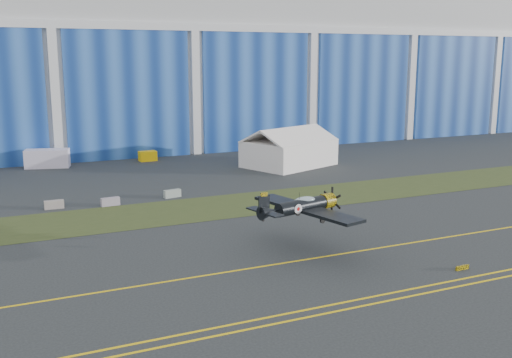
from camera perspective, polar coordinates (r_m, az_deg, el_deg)
name	(u,v)px	position (r m, az deg, el deg)	size (l,w,h in m)	color
ground	(138,262)	(48.50, -11.18, -7.78)	(260.00, 260.00, 0.00)	#2B2F32
grass_median	(104,219)	(61.63, -14.27, -3.73)	(260.00, 10.00, 0.02)	#475128
hangar	(39,62)	(116.92, -19.98, 10.41)	(220.00, 45.70, 30.00)	silver
taxiway_centreline	(155,283)	(43.94, -9.61, -9.78)	(200.00, 0.20, 0.02)	yellow
edge_line_near	(199,339)	(35.59, -5.44, -14.96)	(80.00, 0.20, 0.02)	yellow
edge_line_far	(193,332)	(36.45, -5.98, -14.31)	(80.00, 0.20, 0.02)	yellow
guard_board_right	(462,268)	(48.53, 19.05, -7.98)	(1.20, 0.15, 0.35)	yellow
warbird	(302,206)	(49.40, 4.37, -2.58)	(11.69, 13.13, 3.35)	black
tent	(289,146)	(88.69, 3.17, 3.11)	(14.96, 13.03, 5.81)	white
shipping_container	(47,158)	(92.62, -19.26, 1.86)	(6.18, 2.47, 2.68)	silver
tug	(148,156)	(94.68, -10.28, 2.17)	(2.63, 1.64, 1.53)	yellow
barrier_a	(54,205)	(67.32, -18.68, -2.32)	(2.00, 0.60, 0.90)	gray
barrier_b	(110,202)	(66.94, -13.71, -2.11)	(2.00, 0.60, 0.90)	gray
barrier_c	(172,194)	(69.55, -7.97, -1.39)	(2.00, 0.60, 0.90)	#8F9C94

